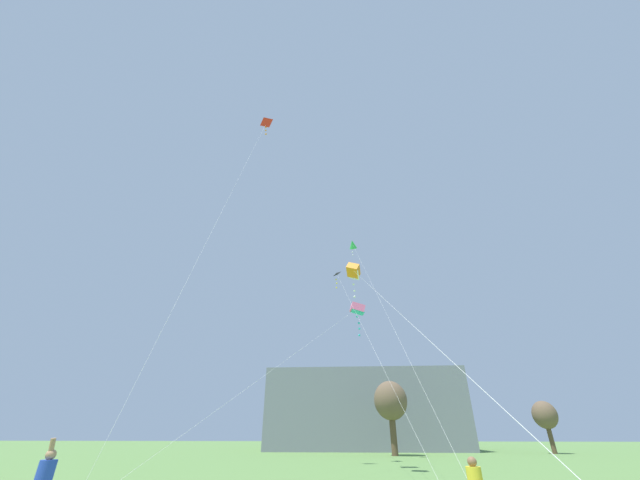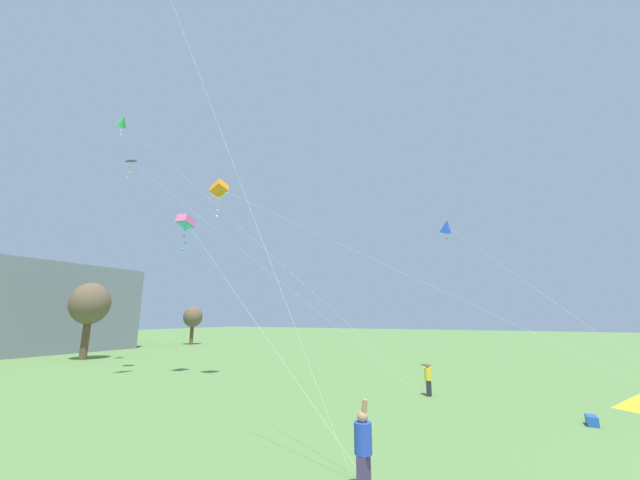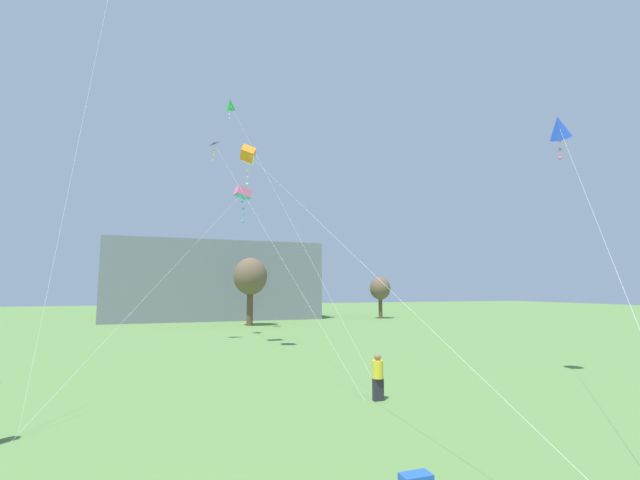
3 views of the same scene
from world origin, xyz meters
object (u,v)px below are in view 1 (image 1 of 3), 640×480
kite_green_diamond_2 (353,245)px  kite_orange_box_1 (353,271)px  kite_red_delta_5 (266,124)px  kite_black_delta_0 (337,275)px  kite_pink_box_3 (357,309)px

kite_green_diamond_2 → kite_orange_box_1: bearing=-91.9°
kite_red_delta_5 → kite_green_diamond_2: bearing=52.9°
kite_black_delta_0 → kite_pink_box_3: 6.75m
kite_green_diamond_2 → kite_red_delta_5: kite_red_delta_5 is taller
kite_orange_box_1 → kite_green_diamond_2: bearing=88.1°
kite_pink_box_3 → kite_red_delta_5: 20.59m
kite_orange_box_1 → kite_green_diamond_2: kite_green_diamond_2 is taller
kite_black_delta_0 → kite_pink_box_3: (1.66, -4.41, -4.84)m
kite_orange_box_1 → kite_pink_box_3: bearing=85.6°
kite_black_delta_0 → kite_green_diamond_2: 7.63m
kite_black_delta_0 → kite_green_diamond_2: (1.82, 4.74, 5.70)m
kite_black_delta_0 → kite_pink_box_3: bearing=-69.4°
kite_green_diamond_2 → kite_red_delta_5: size_ratio=0.86×
kite_pink_box_3 → kite_red_delta_5: size_ratio=0.57×
kite_red_delta_5 → kite_orange_box_1: bearing=-9.4°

